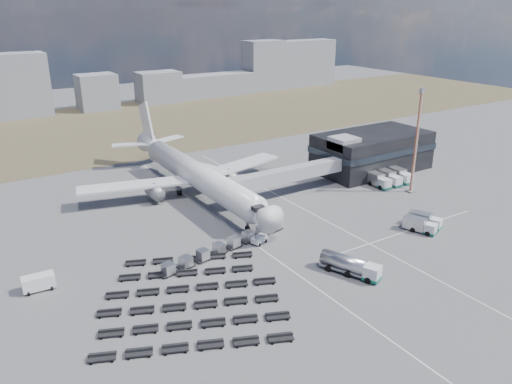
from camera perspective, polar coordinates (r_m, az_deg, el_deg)
ground at (r=91.18m, az=2.04°, el=-6.46°), size 420.00×420.00×0.00m
grass_strip at (r=187.24m, az=-17.54°, el=6.90°), size 420.00×90.00×0.01m
lane_markings at (r=98.60m, az=5.74°, el=-4.36°), size 47.12×110.00×0.01m
terminal at (r=135.58m, az=13.07°, el=4.61°), size 30.40×16.40×11.00m
jet_bridge at (r=113.06m, az=2.85°, el=1.82°), size 30.30×3.80×7.05m
airliner at (r=115.15m, az=-7.10°, el=2.16°), size 51.59×64.53×17.62m
skyline at (r=220.50m, az=-25.10°, el=10.36°), size 306.54×21.69×24.53m
fuel_tanker at (r=83.65m, az=10.72°, el=-8.24°), size 6.33×10.26×3.26m
pushback_tug at (r=92.65m, az=0.34°, el=-5.49°), size 3.47×2.76×1.40m
utility_van at (r=85.14m, az=-23.59°, el=-9.50°), size 4.88×2.43×2.50m
catering_truck at (r=127.07m, az=-5.76°, el=2.25°), size 5.14×7.43×3.16m
service_trucks_near at (r=103.40m, az=18.50°, el=-3.32°), size 7.16×7.77×2.55m
service_trucks_far at (r=126.99m, az=14.90°, el=1.64°), size 10.12×7.80×3.00m
uld_row at (r=89.89m, az=-3.40°, el=-6.10°), size 27.57×7.04×1.88m
baggage_dollies at (r=76.92m, az=-7.63°, el=-11.88°), size 33.06×33.37×0.82m
floodlight_mast at (r=119.81m, az=17.85°, el=5.51°), size 2.31×1.89×24.41m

